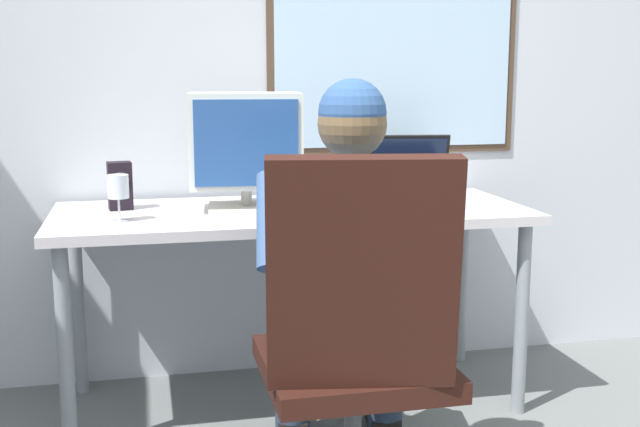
{
  "coord_description": "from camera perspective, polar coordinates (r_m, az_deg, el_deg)",
  "views": [
    {
      "loc": [
        -0.72,
        -1.19,
        1.26
      ],
      "look_at": [
        -0.17,
        1.28,
        0.81
      ],
      "focal_mm": 44.8,
      "sensor_mm": 36.0,
      "label": 1
    }
  ],
  "objects": [
    {
      "name": "wall_rear",
      "position": [
        3.35,
        0.04,
        10.35
      ],
      "size": [
        4.44,
        0.08,
        2.53
      ],
      "color": "silver",
      "rests_on": "ground"
    },
    {
      "name": "desk",
      "position": [
        2.97,
        -2.01,
        -1.05
      ],
      "size": [
        1.73,
        0.69,
        0.76
      ],
      "color": "gray",
      "rests_on": "ground"
    },
    {
      "name": "office_chair",
      "position": [
        2.14,
        2.72,
        -8.25
      ],
      "size": [
        0.57,
        0.62,
        1.06
      ],
      "color": "black",
      "rests_on": "ground"
    },
    {
      "name": "person_seated",
      "position": [
        2.37,
        1.97,
        -4.77
      ],
      "size": [
        0.58,
        0.82,
        1.24
      ],
      "color": "#243246",
      "rests_on": "ground"
    },
    {
      "name": "crt_monitor",
      "position": [
        2.91,
        -5.34,
        5.07
      ],
      "size": [
        0.42,
        0.28,
        0.43
      ],
      "color": "beige",
      "rests_on": "desk"
    },
    {
      "name": "laptop",
      "position": [
        3.15,
        6.58,
        2.12
      ],
      "size": [
        0.37,
        0.38,
        0.25
      ],
      "color": "black",
      "rests_on": "desk"
    },
    {
      "name": "wine_glass",
      "position": [
        2.77,
        -14.22,
        1.68
      ],
      "size": [
        0.07,
        0.07,
        0.16
      ],
      "color": "silver",
      "rests_on": "desk"
    },
    {
      "name": "desk_speaker",
      "position": [
        3.01,
        -14.1,
        1.94
      ],
      "size": [
        0.09,
        0.08,
        0.18
      ],
      "color": "black",
      "rests_on": "desk"
    }
  ]
}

